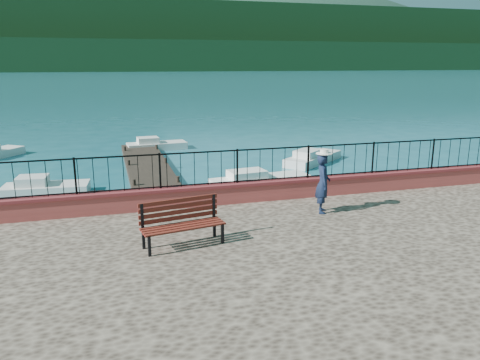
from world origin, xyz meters
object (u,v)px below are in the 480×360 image
person (323,183)px  boat_4 (157,143)px  park_bench (183,232)px  boat_2 (313,155)px  boat_1 (261,178)px  boat_0 (46,185)px

person → boat_4: 17.66m
park_bench → person: 4.25m
person → boat_2: bearing=-2.8°
person → park_bench: bearing=129.2°
boat_1 → boat_4: (-3.26, 10.15, 0.00)m
boat_0 → park_bench: bearing=-62.9°
person → boat_4: person is taller
park_bench → boat_2: park_bench is taller
park_bench → boat_1: size_ratio=0.44×
boat_0 → boat_2: bearing=17.1°
person → boat_4: (-2.56, 17.40, -1.61)m
boat_1 → park_bench: bearing=-125.5°
person → boat_1: (0.70, 7.24, -1.61)m
boat_2 → boat_4: size_ratio=1.17×
boat_0 → boat_2: size_ratio=0.79×
park_bench → boat_0: (-3.94, 9.79, -1.11)m
park_bench → person: size_ratio=1.19×
person → boat_0: (-7.95, 8.48, -1.61)m
park_bench → boat_2: (8.96, 12.51, -1.11)m
boat_2 → person: bearing=-151.7°
person → boat_1: bearing=15.6°
boat_1 → boat_2: bearing=36.3°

